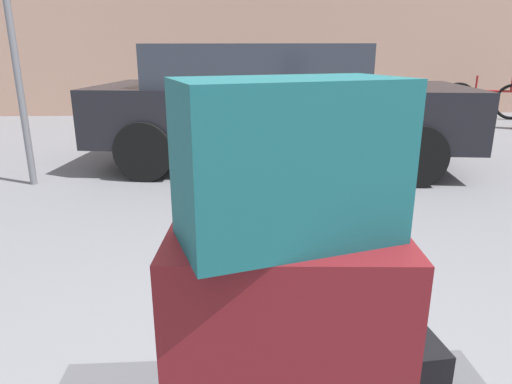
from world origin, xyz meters
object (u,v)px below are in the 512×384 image
duffel_bag_black_rear_left (318,373)px  bollard_kerb_mid (429,113)px  duffel_bag_teal_topmost_pile (289,162)px  no_parking_sign (13,41)px  bicycle_leaning (485,100)px  parked_car (275,102)px  bollard_kerb_near (354,114)px

duffel_bag_black_rear_left → bollard_kerb_mid: bearing=58.6°
duffel_bag_black_rear_left → duffel_bag_teal_topmost_pile: size_ratio=1.59×
bollard_kerb_mid → no_parking_sign: size_ratio=0.25×
bicycle_leaning → bollard_kerb_mid: (-1.71, -1.30, -0.08)m
parked_car → bollard_kerb_mid: 3.82m
duffel_bag_teal_topmost_pile → bicycle_leaning: 9.92m
bicycle_leaning → duffel_bag_black_rear_left: bearing=-121.5°
duffel_bag_black_rear_left → duffel_bag_teal_topmost_pile: 0.78m
duffel_bag_teal_topmost_pile → bollard_kerb_near: duffel_bag_teal_topmost_pile is taller
duffel_bag_black_rear_left → bicycle_leaning: bearing=52.7°
parked_car → bollard_kerb_near: parked_car is taller
bollard_kerb_near → bicycle_leaning: bearing=23.1°
bicycle_leaning → duffel_bag_teal_topmost_pile: bearing=-121.2°
parked_car → no_parking_sign: 2.82m
duffel_bag_black_rear_left → bollard_kerb_mid: duffel_bag_black_rear_left is taller
duffel_bag_black_rear_left → no_parking_sign: size_ratio=0.25×
bollard_kerb_near → duffel_bag_black_rear_left: bearing=-105.8°
duffel_bag_teal_topmost_pile → no_parking_sign: bearing=101.5°
duffel_bag_teal_topmost_pile → parked_car: size_ratio=0.08×
bicycle_leaning → no_parking_sign: bearing=-148.8°
bicycle_leaning → parked_car: bearing=-141.9°
duffel_bag_teal_topmost_pile → bollard_kerb_near: bearing=57.0°
parked_car → bollard_kerb_mid: size_ratio=7.65×
duffel_bag_teal_topmost_pile → bollard_kerb_mid: (3.41, 7.16, -0.89)m
bollard_kerb_near → bollard_kerb_mid: size_ratio=1.00×
parked_car → bicycle_leaning: parked_car is taller
bollard_kerb_near → no_parking_sign: size_ratio=0.25×
parked_car → bollard_kerb_near: 2.90m
duffel_bag_teal_topmost_pile → bollard_kerb_mid: size_ratio=0.63×
duffel_bag_black_rear_left → bicycle_leaning: bicycle_leaning is taller
duffel_bag_black_rear_left → bollard_kerb_near: bearing=68.4°
bicycle_leaning → bollard_kerb_near: bicycle_leaning is taller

